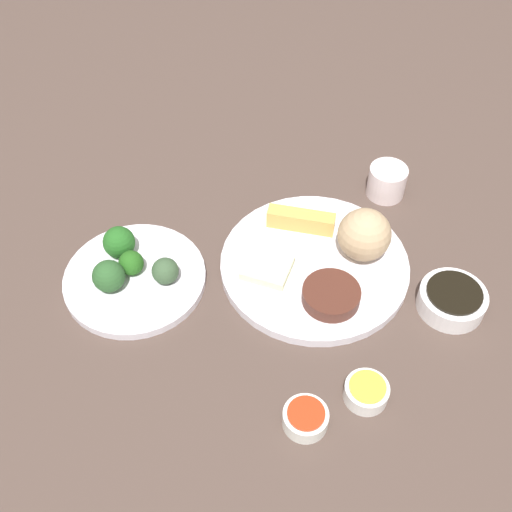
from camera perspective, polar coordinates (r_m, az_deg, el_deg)
The scene contains 18 objects.
tabletop at distance 0.99m, azimuth 2.95°, elevation -1.80°, with size 2.20×2.20×0.02m, color #4C3C34.
main_plate at distance 0.98m, azimuth 5.31°, elevation -0.81°, with size 0.29×0.29×0.02m, color white.
rice_scoop at distance 0.97m, azimuth 9.80°, elevation 1.92°, with size 0.08×0.08×0.08m, color tan.
spring_roll at distance 1.01m, azimuth 4.10°, elevation 3.25°, with size 0.11×0.03×0.03m, color gold.
crab_rangoon_wonton at distance 0.96m, azimuth 1.03°, elevation -1.09°, with size 0.06×0.07×0.01m, color beige.
stir_fry_heap at distance 0.93m, azimuth 6.82°, elevation -3.55°, with size 0.09×0.09×0.02m, color #4D261C.
broccoli_plate at distance 0.98m, azimuth -10.91°, elevation -2.01°, with size 0.22×0.22×0.01m, color white.
broccoli_floret_0 at distance 0.97m, azimuth -11.25°, elevation -0.62°, with size 0.04×0.04×0.04m, color #245E1A.
broccoli_floret_1 at distance 0.95m, azimuth -8.23°, elevation -1.35°, with size 0.04×0.04×0.04m, color #3A5737.
broccoli_floret_2 at distance 0.95m, azimuth -13.22°, elevation -1.79°, with size 0.05×0.05×0.05m, color #2B582A.
broccoli_floret_3 at distance 0.99m, azimuth -12.38°, elevation 1.06°, with size 0.05×0.05×0.05m, color #246220.
soy_sauce_bowl at distance 0.97m, azimuth 17.33°, elevation -3.86°, with size 0.10×0.10×0.03m, color white.
soy_sauce_bowl_liquid at distance 0.96m, azimuth 17.58°, elevation -3.19°, with size 0.08×0.08×0.00m, color black.
sauce_ramekin_hot_mustard at distance 0.86m, azimuth 9.96°, elevation -12.07°, with size 0.06×0.06×0.03m, color white.
sauce_ramekin_hot_mustard_liquid at distance 0.85m, azimuth 10.09°, elevation -11.59°, with size 0.05×0.05×0.00m, color yellow.
sauce_ramekin_sweet_and_sour at distance 0.83m, azimuth 4.50°, elevation -14.49°, with size 0.06×0.06×0.03m, color white.
sauce_ramekin_sweet_and_sour_liquid at distance 0.82m, azimuth 4.57°, elevation -14.03°, with size 0.05×0.05×0.00m, color red.
teacup at distance 1.11m, azimuth 11.78°, elevation 6.63°, with size 0.06×0.06×0.05m, color white.
Camera 1 is at (-0.62, -0.01, 0.78)m, focal length 44.11 mm.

